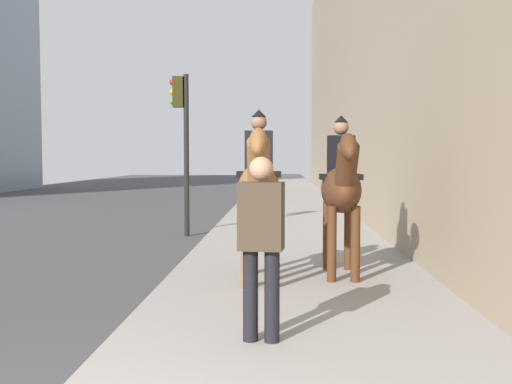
% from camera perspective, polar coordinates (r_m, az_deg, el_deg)
% --- Properties ---
extents(mounted_horse_near, '(2.15, 0.61, 2.35)m').
position_cam_1_polar(mounted_horse_near, '(7.90, 0.27, 0.65)').
color(mounted_horse_near, brown).
rests_on(mounted_horse_near, sidewalk_slab).
extents(mounted_horse_far, '(2.15, 0.60, 2.30)m').
position_cam_1_polar(mounted_horse_far, '(8.41, 8.29, 0.49)').
color(mounted_horse_far, '#4C2B16').
rests_on(mounted_horse_far, sidewalk_slab).
extents(pedestrian_greeting, '(0.31, 0.43, 1.70)m').
position_cam_1_polar(pedestrian_greeting, '(5.37, 0.51, -4.29)').
color(pedestrian_greeting, black).
rests_on(pedestrian_greeting, sidewalk_slab).
extents(traffic_light_near_curb, '(0.20, 0.44, 3.72)m').
position_cam_1_polar(traffic_light_near_curb, '(13.66, -7.15, 6.18)').
color(traffic_light_near_curb, black).
rests_on(traffic_light_near_curb, ground).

